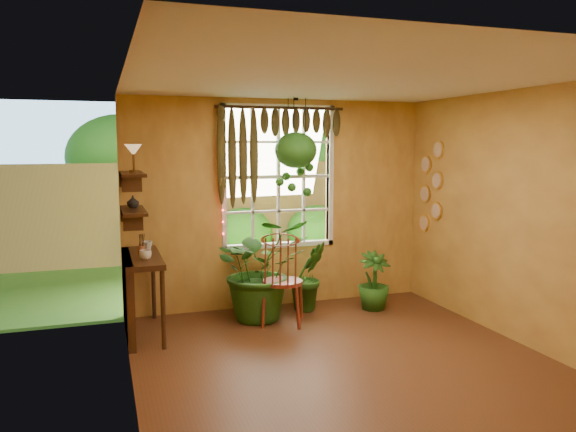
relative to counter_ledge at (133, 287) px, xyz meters
name	(u,v)px	position (x,y,z in m)	size (l,w,h in m)	color
floor	(350,367)	(1.91, -1.60, -0.55)	(4.50, 4.50, 0.00)	#572A18
ceiling	(354,79)	(1.91, -1.60, 2.15)	(4.50, 4.50, 0.00)	white
wall_back	(279,204)	(1.91, 0.65, 0.80)	(4.00, 4.00, 0.00)	gold
wall_left	(129,239)	(-0.09, -1.60, 0.80)	(4.50, 4.50, 0.00)	gold
wall_right	(527,219)	(3.91, -1.60, 0.80)	(4.50, 4.50, 0.00)	gold
window	(278,177)	(1.91, 0.68, 1.15)	(1.52, 0.10, 1.86)	white
valance_vine	(275,132)	(1.82, 0.56, 1.73)	(1.70, 0.12, 1.10)	#3B2510
string_lights	(222,174)	(1.15, 0.59, 1.20)	(0.03, 0.03, 1.54)	#FF2633
wall_plates	(431,187)	(3.89, 0.19, 1.00)	(0.04, 0.32, 1.10)	#F5E9C8
counter_ledge	(133,287)	(0.00, 0.00, 0.00)	(0.40, 1.20, 0.90)	#3B2510
shelf_lower	(133,211)	(0.03, 0.00, 0.85)	(0.25, 0.90, 0.04)	#3B2510
shelf_upper	(132,174)	(0.03, 0.00, 1.25)	(0.25, 0.90, 0.04)	#3B2510
backyard	(224,185)	(2.15, 5.27, 0.73)	(14.00, 10.00, 12.00)	#2E621C
windsor_chair	(282,294)	(1.69, -0.16, -0.18)	(0.64, 0.65, 1.28)	maroon
potted_plant_left	(261,269)	(1.51, 0.12, 0.08)	(1.13, 0.98, 1.25)	#134A16
potted_plant_mid	(308,276)	(2.19, 0.30, -0.11)	(0.49, 0.39, 0.89)	#134A16
potted_plant_right	(374,281)	(3.00, 0.06, -0.18)	(0.42, 0.42, 0.75)	#134A16
hanging_basket	(296,156)	(2.06, 0.42, 1.43)	(0.53, 0.53, 1.25)	black
cup_a	(145,255)	(0.13, -0.25, 0.40)	(0.13, 0.13, 0.10)	silver
cup_b	(147,246)	(0.19, 0.27, 0.40)	(0.12, 0.12, 0.11)	beige
brush_jar	(141,244)	(0.11, 0.05, 0.46)	(0.08, 0.08, 0.30)	brown
shelf_vase	(133,202)	(0.04, 0.13, 0.93)	(0.13, 0.13, 0.14)	#B2AD99
tiffany_lamp	(133,152)	(0.05, -0.12, 1.49)	(0.18, 0.18, 0.30)	brown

